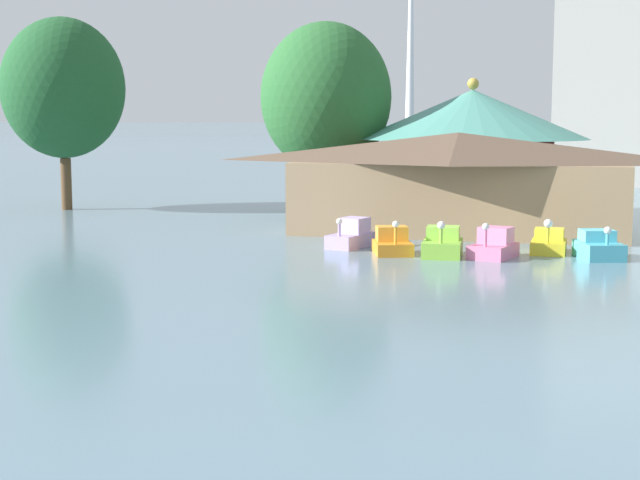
% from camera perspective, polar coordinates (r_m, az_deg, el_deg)
% --- Properties ---
extents(pedal_boat_lavender, '(2.05, 3.00, 1.48)m').
position_cam_1_polar(pedal_boat_lavender, '(45.38, 1.91, 0.26)').
color(pedal_boat_lavender, '#B299D8').
rests_on(pedal_boat_lavender, ground).
extents(pedal_boat_orange, '(2.23, 2.65, 1.60)m').
position_cam_1_polar(pedal_boat_orange, '(43.22, 4.32, -0.19)').
color(pedal_boat_orange, orange).
rests_on(pedal_boat_orange, ground).
extents(pedal_boat_lime, '(1.81, 2.69, 1.67)m').
position_cam_1_polar(pedal_boat_lime, '(42.78, 7.28, -0.25)').
color(pedal_boat_lime, '#8CCC3F').
rests_on(pedal_boat_lime, ground).
extents(pedal_boat_pink, '(2.19, 2.76, 1.62)m').
position_cam_1_polar(pedal_boat_pink, '(42.64, 10.27, -0.34)').
color(pedal_boat_pink, pink).
rests_on(pedal_boat_pink, ground).
extents(pedal_boat_yellow, '(1.60, 2.45, 1.65)m').
position_cam_1_polar(pedal_boat_yellow, '(44.62, 13.41, -0.17)').
color(pedal_boat_yellow, yellow).
rests_on(pedal_boat_yellow, ground).
extents(pedal_boat_cyan, '(2.27, 2.77, 1.52)m').
position_cam_1_polar(pedal_boat_cyan, '(43.37, 16.20, -0.41)').
color(pedal_boat_cyan, '#4CB7CC').
rests_on(pedal_boat_cyan, ground).
extents(boathouse, '(18.44, 5.91, 5.32)m').
position_cam_1_polar(boathouse, '(50.28, 8.17, 3.45)').
color(boathouse, '#9E7F5B').
rests_on(boathouse, ground).
extents(green_roof_pavilion, '(13.79, 13.79, 8.42)m').
position_cam_1_polar(green_roof_pavilion, '(58.56, 9.00, 5.70)').
color(green_roof_pavilion, '#993328').
rests_on(green_roof_pavilion, ground).
extents(shoreline_tree_tall_left, '(8.03, 8.03, 12.56)m').
position_cam_1_polar(shoreline_tree_tall_left, '(65.68, -14.99, 8.69)').
color(shoreline_tree_tall_left, brown).
rests_on(shoreline_tree_tall_left, ground).
extents(shoreline_tree_mid, '(7.93, 7.93, 11.80)m').
position_cam_1_polar(shoreline_tree_mid, '(58.73, 0.36, 8.45)').
color(shoreline_tree_mid, brown).
rests_on(shoreline_tree_mid, ground).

